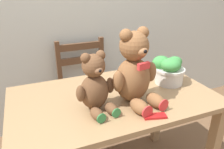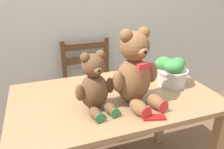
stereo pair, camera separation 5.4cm
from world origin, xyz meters
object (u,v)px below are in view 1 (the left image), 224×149
(wooden_chair_behind, at_px, (86,90))
(chocolate_bar, at_px, (155,116))
(teddy_bear_right, at_px, (135,72))
(teddy_bear_left, at_px, (95,86))
(potted_plant, at_px, (169,70))

(wooden_chair_behind, xyz_separation_m, chocolate_bar, (0.09, -0.96, 0.29))
(teddy_bear_right, relative_size, chocolate_bar, 3.63)
(wooden_chair_behind, bearing_deg, teddy_bear_left, 78.44)
(teddy_bear_right, xyz_separation_m, chocolate_bar, (0.02, -0.19, -0.17))
(potted_plant, distance_m, chocolate_bar, 0.44)
(wooden_chair_behind, height_order, potted_plant, potted_plant)
(teddy_bear_left, bearing_deg, teddy_bear_right, 168.92)
(potted_plant, height_order, chocolate_bar, potted_plant)
(potted_plant, xyz_separation_m, chocolate_bar, (-0.30, -0.31, -0.09))
(wooden_chair_behind, height_order, teddy_bear_right, teddy_bear_right)
(teddy_bear_right, bearing_deg, teddy_bear_left, -12.05)
(wooden_chair_behind, relative_size, chocolate_bar, 7.79)
(teddy_bear_left, relative_size, chocolate_bar, 2.75)
(teddy_bear_right, bearing_deg, potted_plant, -170.32)
(teddy_bear_left, xyz_separation_m, chocolate_bar, (0.25, -0.19, -0.13))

